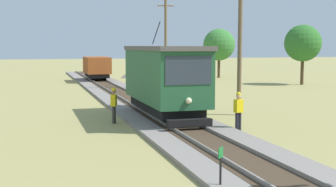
{
  "coord_description": "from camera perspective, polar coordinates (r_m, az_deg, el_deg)",
  "views": [
    {
      "loc": [
        -6.47,
        -7.68,
        3.85
      ],
      "look_at": [
        0.22,
        15.93,
        1.36
      ],
      "focal_mm": 50.85,
      "sensor_mm": 36.0,
      "label": 1
    }
  ],
  "objects": [
    {
      "name": "track_worker",
      "position": [
        21.54,
        8.44,
        -1.92
      ],
      "size": [
        0.43,
        0.33,
        1.78
      ],
      "rotation": [
        0.0,
        0.0,
        1.85
      ],
      "color": "black",
      "rests_on": "ground"
    },
    {
      "name": "second_worker",
      "position": [
        23.69,
        -6.51,
        -1.2
      ],
      "size": [
        0.37,
        0.45,
        1.78
      ],
      "rotation": [
        0.0,
        0.0,
        -0.42
      ],
      "color": "#38332D",
      "rests_on": "ground"
    },
    {
      "name": "utility_pole_near_tram",
      "position": [
        26.42,
        8.6,
        5.5
      ],
      "size": [
        1.4,
        0.28,
        7.31
      ],
      "color": "brown",
      "rests_on": "ground"
    },
    {
      "name": "utility_pole_mid",
      "position": [
        40.71,
        -0.28,
        6.26
      ],
      "size": [
        1.4,
        0.26,
        8.17
      ],
      "color": "brown",
      "rests_on": "ground"
    },
    {
      "name": "gravel_pile",
      "position": [
        56.86,
        -4.46,
        2.37
      ],
      "size": [
        2.46,
        2.46,
        0.96
      ],
      "primitive_type": "cone",
      "color": "gray",
      "rests_on": "ground"
    },
    {
      "name": "freight_car",
      "position": [
        51.06,
        -8.54,
        3.15
      ],
      "size": [
        2.4,
        5.2,
        2.31
      ],
      "color": "#93471E",
      "rests_on": "rail_right"
    },
    {
      "name": "trackside_signal_marker",
      "position": [
        12.76,
        6.32,
        -8.69
      ],
      "size": [
        0.21,
        0.21,
        1.18
      ],
      "color": "black",
      "rests_on": "ground"
    },
    {
      "name": "tree_right_near",
      "position": [
        57.13,
        6.14,
        5.83
      ],
      "size": [
        3.79,
        3.79,
        5.83
      ],
      "color": "#4C3823",
      "rests_on": "ground"
    },
    {
      "name": "tree_left_far",
      "position": [
        48.47,
        15.87,
        5.81
      ],
      "size": [
        3.6,
        3.6,
        5.87
      ],
      "color": "#4C3823",
      "rests_on": "ground"
    },
    {
      "name": "red_tram",
      "position": [
        24.49,
        -0.46,
        1.91
      ],
      "size": [
        2.6,
        8.54,
        4.79
      ],
      "color": "#235633",
      "rests_on": "rail_right"
    }
  ]
}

